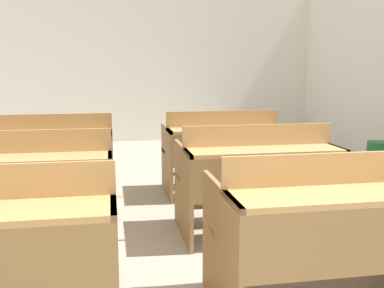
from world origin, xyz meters
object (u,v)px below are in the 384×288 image
Objects in this scene: wastepaper_bin at (378,156)px; bench_second_right at (257,175)px; bench_second_left at (28,186)px; bench_front_right at (330,228)px; bench_third_left at (51,155)px; bench_third_right at (222,149)px.

bench_second_right is at bearing -140.22° from wastepaper_bin.
bench_second_right is (1.74, 0.01, 0.00)m from bench_second_left.
bench_front_right and bench_second_right have the same top height.
bench_second_left and bench_third_left have the same top height.
bench_second_left is at bearing 144.89° from bench_front_right.
bench_third_right is (0.03, 2.46, 0.00)m from bench_front_right.
bench_second_right and bench_third_right have the same top height.
bench_front_right is 3.96m from wastepaper_bin.
bench_front_right reaches higher than wastepaper_bin.
bench_second_left is 2.16m from bench_third_right.
bench_second_right is at bearing -91.29° from bench_third_right.
bench_front_right is at bearing -54.65° from bench_third_left.
bench_third_left is at bearing -169.62° from wastepaper_bin.
wastepaper_bin is at bearing 10.38° from bench_third_left.
bench_front_right is 1.00× the size of bench_third_left.
bench_third_right is at bearing -162.83° from wastepaper_bin.
bench_second_left is at bearing -154.36° from wastepaper_bin.
wastepaper_bin is (2.34, 1.95, -0.29)m from bench_second_right.
bench_third_left is 3.19× the size of wastepaper_bin.
bench_front_right is 1.00× the size of bench_second_right.
bench_front_right is 2.12m from bench_second_left.
bench_front_right is 1.00× the size of bench_second_left.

